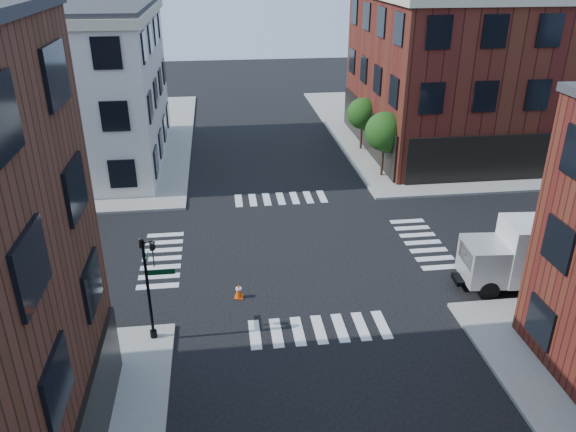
{
  "coord_description": "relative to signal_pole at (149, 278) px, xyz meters",
  "views": [
    {
      "loc": [
        -3.75,
        -25.94,
        14.27
      ],
      "look_at": [
        -0.55,
        -0.97,
        2.5
      ],
      "focal_mm": 35.0,
      "sensor_mm": 36.0,
      "label": 1
    }
  ],
  "objects": [
    {
      "name": "tree_far",
      "position": [
        14.28,
        22.65,
        0.02
      ],
      "size": [
        2.43,
        2.43,
        4.07
      ],
      "color": "black",
      "rests_on": "ground"
    },
    {
      "name": "building_ne",
      "position": [
        27.22,
        22.68,
        3.14
      ],
      "size": [
        25.0,
        16.0,
        12.0
      ],
      "primitive_type": "cube",
      "color": "#4A1512",
      "rests_on": "ground"
    },
    {
      "name": "sidewalk_ne",
      "position": [
        27.72,
        27.68,
        -2.78
      ],
      "size": [
        30.0,
        30.0,
        0.15
      ],
      "primitive_type": "cube",
      "color": "gray",
      "rests_on": "ground"
    },
    {
      "name": "signal_pole",
      "position": [
        0.0,
        0.0,
        0.0
      ],
      "size": [
        1.29,
        1.24,
        4.6
      ],
      "color": "black",
      "rests_on": "ground"
    },
    {
      "name": "traffic_cone",
      "position": [
        3.5,
        2.56,
        -2.51
      ],
      "size": [
        0.44,
        0.44,
        0.71
      ],
      "rotation": [
        0.0,
        0.0,
        -0.14
      ],
      "color": "#E9490A",
      "rests_on": "ground"
    },
    {
      "name": "ground",
      "position": [
        6.72,
        6.68,
        -2.86
      ],
      "size": [
        120.0,
        120.0,
        0.0
      ],
      "primitive_type": "plane",
      "color": "black",
      "rests_on": "ground"
    },
    {
      "name": "sidewalk_nw",
      "position": [
        -14.28,
        27.68,
        -2.78
      ],
      "size": [
        30.0,
        30.0,
        0.15
      ],
      "primitive_type": "cube",
      "color": "gray",
      "rests_on": "ground"
    },
    {
      "name": "tree_near",
      "position": [
        14.28,
        16.65,
        0.3
      ],
      "size": [
        2.69,
        2.69,
        4.49
      ],
      "color": "black",
      "rests_on": "ground"
    },
    {
      "name": "box_truck",
      "position": [
        17.67,
        1.73,
        -1.12
      ],
      "size": [
        7.52,
        2.82,
        3.34
      ],
      "rotation": [
        0.0,
        0.0,
        -0.08
      ],
      "color": "silver",
      "rests_on": "ground"
    }
  ]
}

